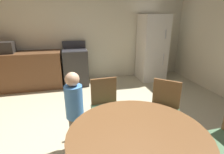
% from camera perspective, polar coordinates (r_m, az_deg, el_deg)
% --- Properties ---
extents(ground_plane, '(14.00, 14.00, 0.00)m').
position_cam_1_polar(ground_plane, '(2.58, -1.35, -21.96)').
color(ground_plane, beige).
extents(wall_back, '(5.96, 0.12, 2.70)m').
position_cam_1_polar(wall_back, '(4.86, -9.00, 14.82)').
color(wall_back, beige).
rests_on(wall_back, ground).
extents(kitchen_counter, '(2.03, 0.60, 0.90)m').
position_cam_1_polar(kitchen_counter, '(4.78, -28.29, 1.68)').
color(kitchen_counter, brown).
rests_on(kitchen_counter, ground).
extents(oven_range, '(0.60, 0.60, 1.10)m').
position_cam_1_polar(oven_range, '(4.61, -11.79, 3.25)').
color(oven_range, '#2D2B28').
rests_on(oven_range, ground).
extents(refrigerator, '(0.68, 0.68, 1.76)m').
position_cam_1_polar(refrigerator, '(4.96, 12.94, 9.18)').
color(refrigerator, silver).
rests_on(refrigerator, ground).
extents(microwave, '(0.44, 0.32, 0.26)m').
position_cam_1_polar(microwave, '(4.73, -31.98, 8.16)').
color(microwave, '#2D2B28').
rests_on(microwave, kitchen_counter).
extents(dining_table, '(1.22, 1.22, 0.76)m').
position_cam_1_polar(dining_table, '(1.67, 8.24, -21.93)').
color(dining_table, brown).
rests_on(dining_table, ground).
extents(chair_northeast, '(0.56, 0.56, 0.87)m').
position_cam_1_polar(chair_northeast, '(2.56, 16.47, -9.61)').
color(chair_northeast, brown).
rests_on(chair_northeast, ground).
extents(chair_north, '(0.43, 0.43, 0.87)m').
position_cam_1_polar(chair_north, '(2.53, -1.97, -9.14)').
color(chair_north, brown).
rests_on(chair_north, ground).
extents(person_child, '(0.30, 0.30, 1.09)m').
position_cam_1_polar(person_child, '(2.27, -12.10, -10.90)').
color(person_child, '#665B51').
rests_on(person_child, ground).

